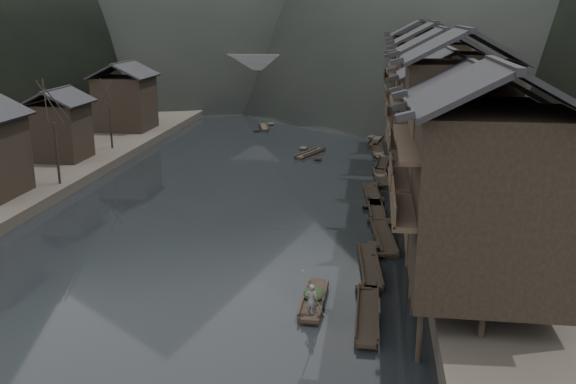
# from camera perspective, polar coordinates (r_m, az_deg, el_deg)

# --- Properties ---
(water) EXTENTS (300.00, 300.00, 0.00)m
(water) POSITION_cam_1_polar(r_m,az_deg,el_deg) (42.62, -8.90, -6.27)
(water) COLOR black
(water) RESTS_ON ground
(right_bank) EXTENTS (40.00, 200.00, 1.80)m
(right_bank) POSITION_cam_1_polar(r_m,az_deg,el_deg) (82.54, 24.03, 3.94)
(right_bank) COLOR #2D2823
(right_bank) RESTS_ON ground
(left_bank) EXTENTS (40.00, 200.00, 1.20)m
(left_bank) POSITION_cam_1_polar(r_m,az_deg,el_deg) (92.03, -23.00, 4.95)
(left_bank) COLOR #2D2823
(left_bank) RESTS_ON ground
(stilt_houses) EXTENTS (9.00, 67.60, 15.16)m
(stilt_houses) POSITION_cam_1_polar(r_m,az_deg,el_deg) (57.97, 13.32, 8.46)
(stilt_houses) COLOR black
(stilt_houses) RESTS_ON ground
(left_houses) EXTENTS (8.10, 53.20, 8.73)m
(left_houses) POSITION_cam_1_polar(r_m,az_deg,el_deg) (67.06, -21.23, 5.95)
(left_houses) COLOR black
(left_houses) RESTS_ON left_bank
(bare_trees) EXTENTS (3.94, 42.30, 7.89)m
(bare_trees) POSITION_cam_1_polar(r_m,az_deg,el_deg) (55.22, -23.86, 4.78)
(bare_trees) COLOR black
(bare_trees) RESTS_ON left_bank
(moored_sampans) EXTENTS (2.84, 61.67, 0.47)m
(moored_sampans) POSITION_cam_1_polar(r_m,az_deg,el_deg) (60.11, 7.85, 0.52)
(moored_sampans) COLOR black
(moored_sampans) RESTS_ON water
(midriver_boats) EXTENTS (10.96, 29.68, 0.45)m
(midriver_boats) POSITION_cam_1_polar(r_m,az_deg,el_deg) (86.20, 0.35, 5.29)
(midriver_boats) COLOR black
(midriver_boats) RESTS_ON water
(stone_bridge) EXTENTS (40.00, 6.00, 9.00)m
(stone_bridge) POSITION_cam_1_polar(r_m,az_deg,el_deg) (110.93, 1.66, 10.18)
(stone_bridge) COLOR #4C4C4F
(stone_bridge) RESTS_ON ground
(hero_sampan) EXTENTS (1.30, 5.58, 0.44)m
(hero_sampan) POSITION_cam_1_polar(r_m,az_deg,el_deg) (36.52, 2.31, -9.60)
(hero_sampan) COLOR black
(hero_sampan) RESTS_ON water
(cargo_heap) EXTENTS (1.22, 1.60, 0.73)m
(cargo_heap) POSITION_cam_1_polar(r_m,az_deg,el_deg) (36.50, 2.35, -8.57)
(cargo_heap) COLOR black
(cargo_heap) RESTS_ON hero_sampan
(boatman) EXTENTS (0.68, 0.45, 1.83)m
(boatman) POSITION_cam_1_polar(r_m,az_deg,el_deg) (34.27, 2.10, -9.24)
(boatman) COLOR #5B5B5E
(boatman) RESTS_ON hero_sampan
(bamboo_pole) EXTENTS (1.30, 1.50, 3.64)m
(bamboo_pole) POSITION_cam_1_polar(r_m,az_deg,el_deg) (33.19, 2.49, -4.98)
(bamboo_pole) COLOR #8C7A51
(bamboo_pole) RESTS_ON boatman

